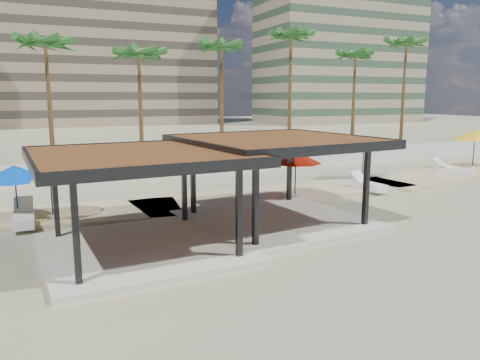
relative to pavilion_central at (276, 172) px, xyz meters
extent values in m
plane|color=tan|center=(1.08, -2.34, -2.17)|extent=(200.00, 200.00, 0.00)
cube|color=#C6B284|center=(3.08, 4.66, -2.11)|extent=(16.24, 5.11, 0.24)
cube|color=#C6B284|center=(17.08, 6.16, -2.11)|extent=(16.49, 7.75, 0.24)
cube|color=silver|center=(1.08, 13.66, -1.57)|extent=(56.00, 0.30, 1.20)
cube|color=#847259|center=(5.08, 75.66, 11.83)|extent=(38.00, 16.00, 28.00)
cube|color=gray|center=(49.08, 63.66, 14.83)|extent=(32.00, 15.00, 34.00)
cube|color=beige|center=(0.00, 0.00, -2.07)|extent=(7.49, 7.49, 0.21)
cube|color=black|center=(-2.31, -2.84, -0.41)|extent=(0.20, 0.20, 3.11)
cube|color=black|center=(-2.84, 2.31, -0.41)|extent=(0.20, 0.20, 3.11)
cube|color=black|center=(2.84, -2.31, -0.41)|extent=(0.20, 0.20, 3.11)
cube|color=black|center=(2.31, 2.84, -0.41)|extent=(0.20, 0.20, 3.11)
cube|color=brown|center=(0.00, 0.00, 1.29)|extent=(7.72, 7.72, 0.29)
cube|color=black|center=(0.36, -3.50, 1.29)|extent=(7.12, 0.85, 0.35)
cube|color=black|center=(-0.36, 3.50, 1.29)|extent=(7.12, 0.85, 0.35)
cube|color=black|center=(-3.50, -0.36, 1.29)|extent=(0.85, 7.12, 0.35)
cube|color=black|center=(3.50, 0.36, 1.29)|extent=(0.85, 7.12, 0.35)
cube|color=beige|center=(-5.92, -1.35, -2.07)|extent=(6.87, 6.87, 0.20)
cube|color=black|center=(-8.26, -3.95, -0.48)|extent=(0.19, 0.19, 2.97)
cube|color=black|center=(-8.52, 1.00, -0.48)|extent=(0.19, 0.19, 2.97)
cube|color=black|center=(-3.31, -3.69, -0.48)|extent=(0.19, 0.19, 2.97)
cube|color=black|center=(-3.57, 1.26, -0.48)|extent=(0.19, 0.19, 2.97)
cube|color=brown|center=(-5.92, -1.35, 1.14)|extent=(7.08, 7.08, 0.28)
cube|color=black|center=(-5.74, -4.71, 1.14)|extent=(6.84, 0.47, 0.34)
cube|color=black|center=(-6.09, 2.02, 1.14)|extent=(6.84, 0.47, 0.34)
cube|color=black|center=(-9.28, -1.52, 1.14)|extent=(0.47, 6.84, 0.34)
cube|color=black|center=(-2.55, -1.17, 1.14)|extent=(0.47, 6.84, 0.34)
cylinder|color=beige|center=(-9.89, 4.14, -1.93)|extent=(0.45, 0.45, 0.11)
cylinder|color=#262628|center=(-9.89, 4.14, -0.91)|extent=(0.06, 0.06, 2.16)
cone|color=#003EC0|center=(-9.89, 4.14, 0.02)|extent=(2.94, 2.94, 0.63)
cylinder|color=beige|center=(-8.55, 4.01, -1.94)|extent=(0.45, 0.45, 0.11)
cylinder|color=#262628|center=(-8.55, 4.01, -0.91)|extent=(0.06, 0.06, 2.16)
cone|color=yellow|center=(-8.55, 4.01, 0.01)|extent=(3.04, 3.04, 0.63)
cylinder|color=beige|center=(3.04, 3.46, -1.93)|extent=(0.46, 0.46, 0.11)
cylinder|color=#262628|center=(3.04, 3.46, -0.88)|extent=(0.06, 0.06, 2.22)
cone|color=#A31405|center=(3.04, 3.46, 0.07)|extent=(3.10, 3.10, 0.65)
cylinder|color=beige|center=(10.07, 6.86, -1.93)|extent=(0.47, 0.47, 0.11)
cylinder|color=#262628|center=(10.07, 6.86, -0.85)|extent=(0.07, 0.07, 2.28)
cone|color=#003EC0|center=(10.07, 6.86, 0.13)|extent=(2.86, 2.86, 0.66)
cylinder|color=beige|center=(20.00, 6.86, -1.93)|extent=(0.53, 0.53, 0.13)
cylinder|color=#262628|center=(20.00, 6.86, -0.72)|extent=(0.07, 0.07, 2.55)
cone|color=yellow|center=(20.00, 6.86, 0.38)|extent=(3.17, 3.17, 0.74)
cube|color=white|center=(-9.68, 3.46, -1.83)|extent=(0.83, 2.28, 0.32)
cube|color=white|center=(-9.68, 3.46, -1.64)|extent=(0.83, 2.28, 0.07)
cube|color=white|center=(-9.66, 4.34, -1.37)|extent=(0.76, 0.79, 0.58)
cube|color=white|center=(7.79, 3.46, -1.84)|extent=(0.88, 2.23, 0.31)
cube|color=white|center=(7.79, 3.46, -1.65)|extent=(0.88, 2.23, 0.07)
cube|color=white|center=(7.74, 4.31, -1.39)|extent=(0.76, 0.79, 0.56)
cube|color=white|center=(16.64, 5.35, -1.84)|extent=(1.72, 2.16, 0.29)
cube|color=white|center=(16.64, 5.35, -1.67)|extent=(1.72, 2.16, 0.06)
cube|color=white|center=(16.21, 6.04, -1.42)|extent=(0.96, 0.97, 0.53)
cube|color=white|center=(17.37, 6.78, -1.86)|extent=(0.69, 1.90, 0.26)
cube|color=white|center=(17.37, 6.78, -1.70)|extent=(0.69, 1.90, 0.06)
cube|color=white|center=(17.36, 7.52, -1.47)|extent=(0.63, 0.66, 0.48)
cone|color=brown|center=(-7.92, 15.76, 2.21)|extent=(0.36, 0.36, 8.76)
ellipsoid|color=#20581F|center=(-7.92, 15.76, 6.34)|extent=(3.00, 3.00, 1.80)
cone|color=brown|center=(-1.92, 16.56, 2.01)|extent=(0.36, 0.36, 8.35)
ellipsoid|color=#20581F|center=(-1.92, 16.56, 5.93)|extent=(3.00, 3.00, 1.80)
cone|color=brown|center=(4.08, 16.06, 2.36)|extent=(0.36, 0.36, 9.05)
ellipsoid|color=#20581F|center=(4.08, 16.06, 6.63)|extent=(3.00, 3.00, 1.80)
cone|color=brown|center=(10.08, 16.26, 2.92)|extent=(0.36, 0.36, 10.18)
ellipsoid|color=#20581F|center=(10.08, 16.26, 7.76)|extent=(3.00, 3.00, 1.80)
cone|color=brown|center=(16.08, 15.86, 2.27)|extent=(0.36, 0.36, 8.87)
ellipsoid|color=#20581F|center=(16.08, 15.86, 6.46)|extent=(3.00, 3.00, 1.80)
cone|color=brown|center=(22.08, 16.46, 2.92)|extent=(0.36, 0.36, 10.17)
ellipsoid|color=#20581F|center=(22.08, 16.46, 7.75)|extent=(3.00, 3.00, 1.80)
camera|label=1|loc=(-9.20, -16.86, 3.10)|focal=35.00mm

